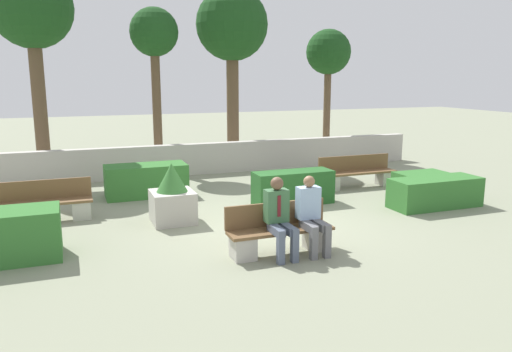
% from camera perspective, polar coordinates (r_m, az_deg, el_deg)
% --- Properties ---
extents(ground_plane, '(60.00, 60.00, 0.00)m').
position_cam_1_polar(ground_plane, '(10.02, 1.83, -5.52)').
color(ground_plane, gray).
extents(perimeter_wall, '(14.39, 0.30, 0.92)m').
position_cam_1_polar(perimeter_wall, '(15.13, -6.35, 1.99)').
color(perimeter_wall, '#B7B2A8').
rests_on(perimeter_wall, ground_plane).
extents(bench_front, '(1.79, 0.48, 0.82)m').
position_cam_1_polar(bench_front, '(8.37, 2.74, -6.73)').
color(bench_front, brown).
rests_on(bench_front, ground_plane).
extents(bench_left_side, '(1.93, 0.49, 0.82)m').
position_cam_1_polar(bench_left_side, '(11.00, -23.20, -3.19)').
color(bench_left_side, brown).
rests_on(bench_left_side, ground_plane).
extents(bench_right_side, '(2.13, 0.49, 0.82)m').
position_cam_1_polar(bench_right_side, '(13.52, 11.51, 0.12)').
color(bench_right_side, brown).
rests_on(bench_right_side, ground_plane).
extents(person_seated_man, '(0.38, 0.64, 1.31)m').
position_cam_1_polar(person_seated_man, '(8.10, 2.67, -4.36)').
color(person_seated_man, '#515B70').
rests_on(person_seated_man, ground_plane).
extents(person_seated_woman, '(0.38, 0.64, 1.29)m').
position_cam_1_polar(person_seated_woman, '(8.34, 6.33, -4.07)').
color(person_seated_woman, slate).
rests_on(person_seated_woman, ground_plane).
extents(hedge_block_near_right, '(1.96, 0.88, 0.78)m').
position_cam_1_polar(hedge_block_near_right, '(12.54, -12.43, -0.49)').
color(hedge_block_near_right, '#33702D').
rests_on(hedge_block_near_right, ground_plane).
extents(hedge_block_mid_left, '(1.85, 0.64, 0.77)m').
position_cam_1_polar(hedge_block_mid_left, '(11.52, 4.25, -1.33)').
color(hedge_block_mid_left, '#235623').
rests_on(hedge_block_mid_left, ground_plane).
extents(hedge_block_mid_right, '(2.10, 0.77, 0.66)m').
position_cam_1_polar(hedge_block_mid_right, '(11.93, 19.79, -1.79)').
color(hedge_block_mid_right, '#33702D').
rests_on(hedge_block_mid_right, ground_plane).
extents(hedge_block_far_left, '(1.29, 0.66, 0.56)m').
position_cam_1_polar(hedge_block_far_left, '(13.11, 18.24, -0.78)').
color(hedge_block_far_left, '#33702D').
rests_on(hedge_block_far_left, ground_plane).
extents(planter_corner_left, '(0.84, 0.84, 1.21)m').
position_cam_1_polar(planter_corner_left, '(10.15, -9.53, -2.40)').
color(planter_corner_left, '#B7B2A8').
rests_on(planter_corner_left, ground_plane).
extents(tree_leftmost, '(2.20, 2.20, 5.83)m').
position_cam_1_polar(tree_leftmost, '(15.38, -24.25, 16.67)').
color(tree_leftmost, brown).
rests_on(tree_leftmost, ground_plane).
extents(tree_center_left, '(1.45, 1.45, 4.92)m').
position_cam_1_polar(tree_center_left, '(15.71, -11.55, 15.14)').
color(tree_center_left, brown).
rests_on(tree_center_left, ground_plane).
extents(tree_center_right, '(2.31, 2.31, 5.69)m').
position_cam_1_polar(tree_center_right, '(16.67, -2.75, 16.52)').
color(tree_center_right, brown).
rests_on(tree_center_right, ground_plane).
extents(tree_rightmost, '(1.57, 1.57, 4.52)m').
position_cam_1_polar(tree_rightmost, '(18.15, 8.27, 13.53)').
color(tree_rightmost, brown).
rests_on(tree_rightmost, ground_plane).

